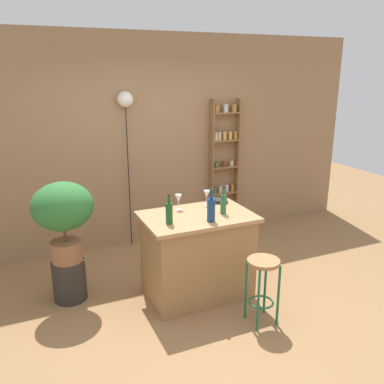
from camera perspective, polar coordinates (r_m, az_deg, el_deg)
ground at (r=4.34m, az=2.42°, el=-15.72°), size 12.00×12.00×0.00m
back_wall at (r=5.56m, az=-6.36°, el=6.99°), size 6.40×0.10×2.80m
kitchen_counter at (r=4.36m, az=0.73°, el=-8.74°), size 1.13×0.75×0.90m
bar_stool at (r=3.94m, az=9.84°, el=-11.59°), size 0.30×0.30×0.65m
spice_shelf at (r=5.95m, az=4.52°, el=3.53°), size 0.43×0.13×1.94m
plant_stool at (r=4.55m, az=-16.72°, el=-11.66°), size 0.34×0.34×0.44m
potted_plant at (r=4.26m, az=-17.56°, el=-2.64°), size 0.61×0.55×0.84m
bottle_vinegar at (r=4.20m, az=4.40°, el=-1.61°), size 0.06×0.06×0.29m
bottle_olive_oil at (r=3.98m, az=2.68°, el=-2.42°), size 0.08×0.08×0.33m
bottle_spirits_clear at (r=3.92m, az=-3.21°, el=-2.90°), size 0.07×0.07×0.30m
wine_glass_left at (r=4.32m, az=-1.91°, el=-0.96°), size 0.07×0.07×0.16m
wine_glass_center at (r=4.46m, az=2.07°, el=-0.38°), size 0.07×0.07×0.16m
cookbook at (r=4.59m, az=3.62°, el=-1.22°), size 0.25×0.22×0.03m
pendant_globe_light at (r=5.31m, az=-9.29°, el=12.30°), size 0.20×0.20×2.07m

